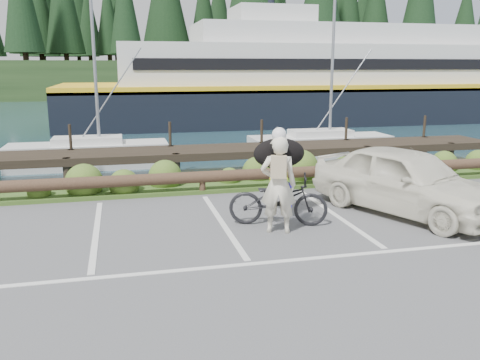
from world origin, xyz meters
The scene contains 8 objects.
ground centered at (0.00, 0.00, 0.00)m, with size 72.00×72.00×0.00m, color #4E4E50.
harbor_backdrop centered at (0.39, 78.47, 0.00)m, with size 170.00×160.00×30.00m.
vegetation_strip centered at (0.00, 5.30, 0.05)m, with size 34.00×1.60×0.10m, color #3D5B21.
log_rail centered at (0.00, 4.60, 0.00)m, with size 32.00×0.30×0.60m, color #443021, non-canonical shape.
bicycle centered at (1.12, 1.60, 0.54)m, with size 0.72×2.06×1.08m, color black.
cyclist centered at (0.97, 1.14, 0.98)m, with size 0.72×0.47×1.96m, color beige.
dog centered at (1.33, 2.23, 1.42)m, with size 1.16×0.57×0.67m, color black.
parked_car centered at (4.19, 1.78, 0.76)m, with size 1.80×4.47×1.52m, color silver.
Camera 1 is at (-2.02, -8.21, 3.28)m, focal length 38.00 mm.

